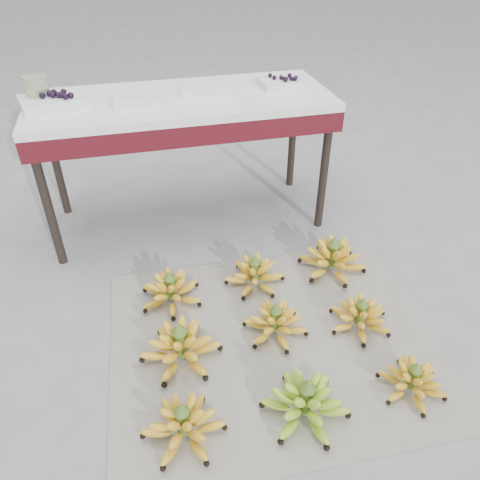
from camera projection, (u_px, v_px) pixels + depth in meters
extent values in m
plane|color=slate|center=(274.00, 353.00, 1.78)|extent=(60.00, 60.00, 0.00)
cube|color=silver|center=(273.00, 341.00, 1.83)|extent=(1.29, 1.10, 0.01)
ellipsoid|color=yellow|center=(184.00, 428.00, 1.48)|extent=(0.33, 0.33, 0.08)
ellipsoid|color=yellow|center=(183.00, 421.00, 1.46)|extent=(0.23, 0.23, 0.06)
ellipsoid|color=yellow|center=(182.00, 415.00, 1.44)|extent=(0.15, 0.15, 0.05)
cylinder|color=#466220|center=(183.00, 421.00, 1.46)|extent=(0.04, 0.04, 0.11)
cone|color=#466220|center=(181.00, 408.00, 1.42)|extent=(0.05, 0.05, 0.04)
ellipsoid|color=#6CA51C|center=(305.00, 406.00, 1.54)|extent=(0.33, 0.33, 0.09)
ellipsoid|color=#6CA51C|center=(306.00, 399.00, 1.52)|extent=(0.23, 0.23, 0.06)
ellipsoid|color=#6CA51C|center=(307.00, 392.00, 1.50)|extent=(0.15, 0.15, 0.05)
cylinder|color=#466220|center=(306.00, 399.00, 1.52)|extent=(0.05, 0.05, 0.12)
cone|color=#466220|center=(308.00, 384.00, 1.47)|extent=(0.06, 0.06, 0.04)
ellipsoid|color=yellow|center=(411.00, 383.00, 1.62)|extent=(0.28, 0.28, 0.07)
ellipsoid|color=yellow|center=(413.00, 378.00, 1.60)|extent=(0.19, 0.19, 0.05)
ellipsoid|color=yellow|center=(415.00, 373.00, 1.59)|extent=(0.13, 0.13, 0.04)
cylinder|color=#466220|center=(413.00, 378.00, 1.60)|extent=(0.04, 0.04, 0.09)
cone|color=#466220|center=(417.00, 367.00, 1.57)|extent=(0.04, 0.04, 0.03)
ellipsoid|color=yellow|center=(181.00, 350.00, 1.73)|extent=(0.34, 0.34, 0.09)
ellipsoid|color=yellow|center=(180.00, 343.00, 1.71)|extent=(0.24, 0.24, 0.07)
ellipsoid|color=yellow|center=(180.00, 336.00, 1.69)|extent=(0.16, 0.16, 0.06)
cylinder|color=#466220|center=(180.00, 343.00, 1.71)|extent=(0.05, 0.05, 0.12)
cone|color=#466220|center=(179.00, 328.00, 1.67)|extent=(0.06, 0.06, 0.04)
ellipsoid|color=yellow|center=(275.00, 325.00, 1.84)|extent=(0.33, 0.33, 0.07)
ellipsoid|color=yellow|center=(276.00, 320.00, 1.82)|extent=(0.23, 0.23, 0.06)
ellipsoid|color=yellow|center=(276.00, 314.00, 1.81)|extent=(0.15, 0.15, 0.05)
cylinder|color=#466220|center=(276.00, 320.00, 1.82)|extent=(0.04, 0.04, 0.10)
cone|color=#466220|center=(276.00, 307.00, 1.79)|extent=(0.05, 0.05, 0.04)
ellipsoid|color=yellow|center=(360.00, 319.00, 1.87)|extent=(0.26, 0.26, 0.07)
ellipsoid|color=yellow|center=(361.00, 313.00, 1.85)|extent=(0.18, 0.18, 0.06)
ellipsoid|color=yellow|center=(362.00, 308.00, 1.84)|extent=(0.12, 0.12, 0.05)
cylinder|color=#466220|center=(361.00, 313.00, 1.85)|extent=(0.04, 0.04, 0.10)
cone|color=#466220|center=(363.00, 301.00, 1.82)|extent=(0.05, 0.05, 0.04)
ellipsoid|color=yellow|center=(171.00, 294.00, 1.99)|extent=(0.35, 0.35, 0.08)
ellipsoid|color=yellow|center=(171.00, 288.00, 1.97)|extent=(0.25, 0.25, 0.06)
ellipsoid|color=yellow|center=(170.00, 282.00, 1.95)|extent=(0.16, 0.16, 0.05)
cylinder|color=#466220|center=(171.00, 288.00, 1.97)|extent=(0.04, 0.04, 0.11)
cone|color=#466220|center=(169.00, 275.00, 1.93)|extent=(0.05, 0.05, 0.04)
ellipsoid|color=yellow|center=(255.00, 277.00, 2.08)|extent=(0.31, 0.31, 0.08)
ellipsoid|color=yellow|center=(255.00, 271.00, 2.06)|extent=(0.22, 0.22, 0.06)
ellipsoid|color=yellow|center=(255.00, 265.00, 2.04)|extent=(0.14, 0.14, 0.05)
cylinder|color=#466220|center=(255.00, 271.00, 2.06)|extent=(0.04, 0.04, 0.11)
cone|color=#466220|center=(255.00, 259.00, 2.02)|extent=(0.05, 0.05, 0.04)
ellipsoid|color=yellow|center=(332.00, 262.00, 2.16)|extent=(0.32, 0.32, 0.09)
ellipsoid|color=yellow|center=(333.00, 255.00, 2.14)|extent=(0.22, 0.22, 0.07)
ellipsoid|color=yellow|center=(334.00, 248.00, 2.12)|extent=(0.14, 0.14, 0.06)
cylinder|color=#466220|center=(333.00, 255.00, 2.14)|extent=(0.05, 0.05, 0.12)
cone|color=#466220|center=(335.00, 241.00, 2.09)|extent=(0.06, 0.06, 0.04)
cylinder|color=black|center=(48.00, 205.00, 2.06)|extent=(0.04, 0.04, 0.63)
cylinder|color=black|center=(324.00, 172.00, 2.32)|extent=(0.04, 0.04, 0.63)
cylinder|color=black|center=(55.00, 160.00, 2.43)|extent=(0.04, 0.04, 0.63)
cylinder|color=black|center=(293.00, 135.00, 2.69)|extent=(0.04, 0.04, 0.63)
cube|color=#4B0E12|center=(183.00, 114.00, 2.21)|extent=(1.40, 0.56, 0.09)
cube|color=white|center=(182.00, 100.00, 2.18)|extent=(1.40, 0.56, 0.04)
cube|color=silver|center=(54.00, 101.00, 2.05)|extent=(0.32, 0.26, 0.04)
sphere|color=black|center=(54.00, 92.00, 2.04)|extent=(0.03, 0.03, 0.03)
sphere|color=black|center=(45.00, 92.00, 2.04)|extent=(0.03, 0.03, 0.03)
sphere|color=black|center=(53.00, 95.00, 2.01)|extent=(0.03, 0.03, 0.03)
sphere|color=black|center=(65.00, 96.00, 1.99)|extent=(0.03, 0.03, 0.03)
sphere|color=black|center=(42.00, 96.00, 2.00)|extent=(0.03, 0.03, 0.03)
sphere|color=black|center=(59.00, 95.00, 2.01)|extent=(0.03, 0.03, 0.03)
sphere|color=black|center=(71.00, 95.00, 2.00)|extent=(0.03, 0.03, 0.03)
sphere|color=black|center=(50.00, 94.00, 2.02)|extent=(0.03, 0.03, 0.03)
sphere|color=black|center=(61.00, 95.00, 2.01)|extent=(0.03, 0.03, 0.03)
sphere|color=black|center=(39.00, 92.00, 2.04)|extent=(0.03, 0.03, 0.03)
sphere|color=black|center=(64.00, 92.00, 2.04)|extent=(0.03, 0.03, 0.03)
cube|color=silver|center=(141.00, 98.00, 2.09)|extent=(0.25, 0.18, 0.04)
cube|color=silver|center=(209.00, 88.00, 2.20)|extent=(0.27, 0.22, 0.04)
cube|color=silver|center=(283.00, 83.00, 2.28)|extent=(0.23, 0.17, 0.04)
sphere|color=black|center=(281.00, 77.00, 2.25)|extent=(0.02, 0.02, 0.02)
sphere|color=black|center=(286.00, 79.00, 2.23)|extent=(0.02, 0.02, 0.02)
sphere|color=black|center=(295.00, 79.00, 2.24)|extent=(0.02, 0.02, 0.02)
sphere|color=black|center=(270.00, 75.00, 2.28)|extent=(0.02, 0.02, 0.02)
sphere|color=black|center=(285.00, 79.00, 2.23)|extent=(0.02, 0.02, 0.02)
sphere|color=black|center=(296.00, 78.00, 2.25)|extent=(0.02, 0.02, 0.02)
sphere|color=black|center=(286.00, 80.00, 2.22)|extent=(0.02, 0.02, 0.02)
sphere|color=black|center=(274.00, 78.00, 2.25)|extent=(0.02, 0.02, 0.02)
sphere|color=black|center=(291.00, 78.00, 2.24)|extent=(0.02, 0.02, 0.02)
sphere|color=black|center=(290.00, 75.00, 2.28)|extent=(0.02, 0.02, 0.02)
cylinder|color=beige|center=(38.00, 91.00, 2.04)|extent=(0.10, 0.10, 0.13)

